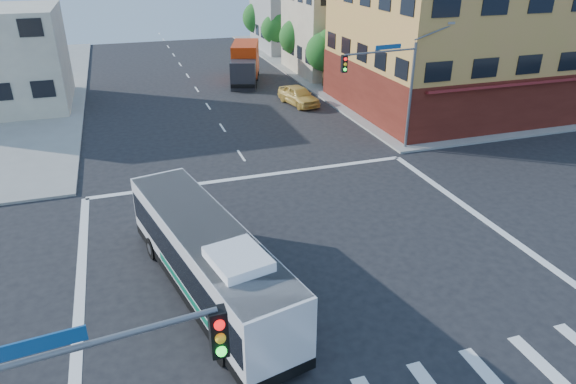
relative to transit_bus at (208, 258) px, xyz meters
name	(u,v)px	position (x,y,z in m)	size (l,w,h in m)	color
ground	(312,260)	(4.61, 0.94, -1.65)	(120.00, 120.00, 0.00)	black
sidewalk_ne	(480,58)	(39.61, 35.94, -1.57)	(50.00, 50.00, 0.15)	gray
corner_building_ne	(464,35)	(24.60, 19.42, 4.24)	(18.10, 15.44, 14.00)	#CC8C49
building_east_near	(349,28)	(21.59, 34.92, 2.86)	(12.06, 10.06, 9.00)	beige
building_east_far	(304,9)	(21.59, 48.92, 3.36)	(12.06, 10.06, 10.00)	gray
signal_mast_ne	(390,77)	(13.69, 11.56, 3.33)	(7.91, 1.13, 8.07)	slate
street_tree_a	(326,49)	(16.52, 28.86, 1.94)	(3.60, 3.60, 5.53)	#392814
street_tree_b	(298,35)	(16.52, 36.86, 2.10)	(3.80, 3.80, 5.79)	#392814
street_tree_c	(276,27)	(16.52, 44.86, 1.81)	(3.40, 3.40, 5.29)	#392814
street_tree_d	(258,16)	(16.52, 52.86, 2.23)	(4.00, 4.00, 6.03)	#392814
transit_bus	(208,258)	(0.00, 0.00, 0.00)	(4.82, 11.65, 3.37)	black
box_truck	(245,64)	(9.80, 33.47, 0.12)	(4.67, 8.43, 3.65)	#26262B
parked_car	(299,95)	(12.11, 24.03, -0.85)	(1.90, 4.71, 1.61)	gold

